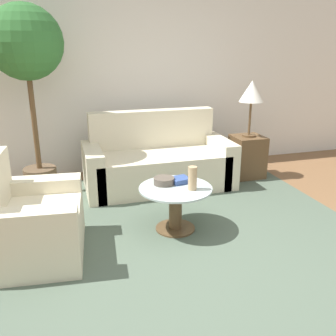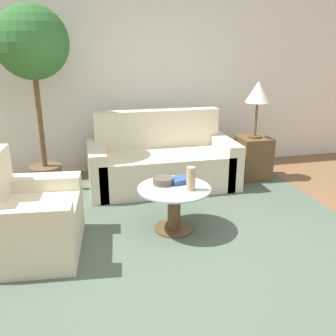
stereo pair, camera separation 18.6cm
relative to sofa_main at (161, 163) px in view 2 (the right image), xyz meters
name	(u,v)px [view 2 (the right image)]	position (x,y,z in m)	size (l,w,h in m)	color
ground_plane	(186,275)	(-0.25, -2.01, -0.29)	(14.00, 14.00, 0.00)	brown
wall_back	(130,76)	(-0.25, 0.80, 1.01)	(10.00, 0.06, 2.60)	white
rug	(174,229)	(-0.15, -1.24, -0.29)	(3.55, 3.31, 0.01)	#4C5B4C
sofa_main	(161,163)	(0.00, 0.00, 0.00)	(1.81, 0.84, 0.92)	beige
armchair	(25,221)	(-1.48, -1.34, 0.00)	(0.86, 0.98, 0.88)	beige
coffee_table	(174,203)	(-0.15, -1.24, -0.01)	(0.69, 0.69, 0.44)	brown
side_table	(253,158)	(1.25, -0.03, -0.01)	(0.40, 0.40, 0.56)	brown
table_lamp	(258,93)	(1.25, -0.03, 0.83)	(0.31, 0.31, 0.72)	brown
potted_plant	(33,54)	(-1.42, 0.16, 1.32)	(0.82, 0.82, 2.15)	brown
vase	(191,179)	(-0.02, -1.33, 0.25)	(0.08, 0.08, 0.22)	tan
bowl	(163,181)	(-0.23, -1.13, 0.18)	(0.20, 0.20, 0.07)	brown
book_stack	(179,180)	(-0.07, -1.12, 0.17)	(0.21, 0.19, 0.05)	#334C8C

